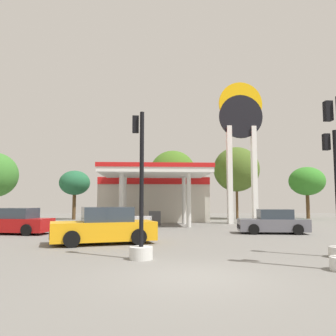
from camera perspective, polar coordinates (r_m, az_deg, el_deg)
name	(u,v)px	position (r m, az deg, el deg)	size (l,w,h in m)	color
ground_plane	(190,276)	(9.02, 3.72, -17.37)	(90.00, 90.00, 0.00)	slate
gas_station	(154,196)	(31.78, -2.36, -4.67)	(9.80, 11.83, 4.51)	beige
station_pole_sign	(241,134)	(30.14, 11.95, 5.57)	(3.73, 0.56, 12.03)	white
car_0	(104,227)	(15.72, -10.52, -9.53)	(4.81, 2.98, 1.60)	black
car_1	(117,220)	(22.18, -8.34, -8.48)	(4.31, 2.14, 1.50)	black
car_2	(273,222)	(21.17, 16.91, -8.58)	(4.09, 2.19, 1.40)	black
car_3	(15,222)	(21.74, -23.91, -8.17)	(4.38, 2.54, 1.47)	black
traffic_signal_3	(141,221)	(11.37, -4.53, -8.69)	(0.75, 0.75, 4.82)	silver
tree_1	(75,183)	(36.72, -15.13, -2.42)	(3.11, 3.11, 4.99)	brown
tree_2	(173,173)	(35.54, 0.78, -0.81)	(4.73, 4.73, 7.05)	brown
tree_3	(236,169)	(37.08, 11.21, -0.23)	(4.79, 4.79, 7.54)	brown
tree_4	(307,181)	(40.18, 21.92, -2.05)	(3.79, 3.79, 5.55)	brown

